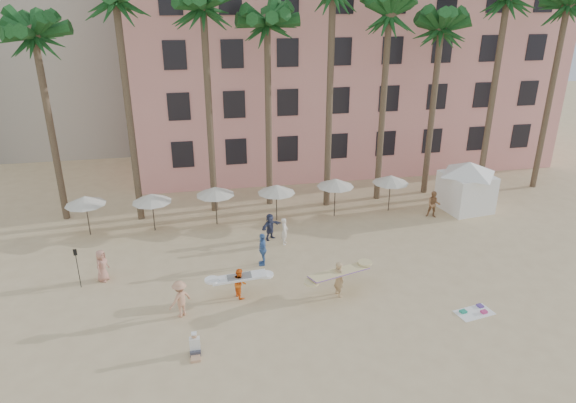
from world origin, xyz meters
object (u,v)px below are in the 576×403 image
(carrier_yellow, at_px, (339,277))
(pink_hotel, at_px, (339,68))
(cabana, at_px, (467,182))
(carrier_white, at_px, (240,282))

(carrier_yellow, bearing_deg, pink_hotel, 74.41)
(cabana, relative_size, carrier_yellow, 1.48)
(pink_hotel, xyz_separation_m, carrier_white, (-11.40, -22.40, -7.14))
(cabana, distance_m, carrier_white, 18.70)
(cabana, bearing_deg, carrier_yellow, -142.49)
(pink_hotel, height_order, carrier_yellow, pink_hotel)
(carrier_yellow, xyz_separation_m, carrier_white, (-4.92, 0.82, -0.21))
(pink_hotel, height_order, cabana, pink_hotel)
(pink_hotel, relative_size, carrier_white, 12.93)
(pink_hotel, xyz_separation_m, cabana, (5.34, -14.15, -5.93))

